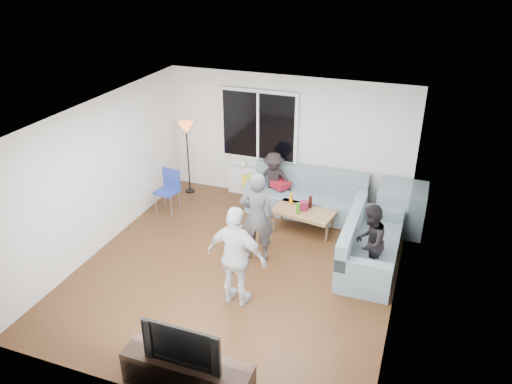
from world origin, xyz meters
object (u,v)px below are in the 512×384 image
at_px(sofa_back_section, 306,193).
at_px(side_chair, 167,192).
at_px(tv_console, 188,373).
at_px(spectator_back, 273,180).
at_px(spectator_right, 370,242).
at_px(floor_lamp, 188,158).
at_px(player_right, 237,257).
at_px(television, 185,341).
at_px(player_left, 257,217).
at_px(sofa_right_section, 372,242).
at_px(coffee_table, 303,220).

height_order(sofa_back_section, side_chair, side_chair).
distance_m(side_chair, tv_console, 4.56).
bearing_deg(spectator_back, side_chair, -161.76).
distance_m(spectator_right, tv_console, 3.48).
xyz_separation_m(sofa_back_section, floor_lamp, (-2.60, 0.05, 0.36)).
bearing_deg(player_right, spectator_back, -76.17).
height_order(sofa_back_section, spectator_right, spectator_right).
height_order(side_chair, floor_lamp, floor_lamp).
distance_m(player_right, television, 1.72).
distance_m(sofa_back_section, spectator_right, 2.29).
distance_m(sofa_back_section, floor_lamp, 2.63).
bearing_deg(spectator_back, player_left, -88.19).
distance_m(spectator_right, television, 3.46).
height_order(sofa_right_section, coffee_table, sofa_right_section).
bearing_deg(floor_lamp, spectator_back, -0.69).
bearing_deg(spectator_right, floor_lamp, -106.19).
bearing_deg(player_right, television, 97.25).
bearing_deg(spectator_back, tv_console, -91.93).
bearing_deg(player_left, player_right, 81.43).
bearing_deg(sofa_right_section, spectator_right, -180.00).
height_order(sofa_right_section, floor_lamp, floor_lamp).
xyz_separation_m(coffee_table, tv_console, (-0.32, -4.10, 0.02)).
relative_size(player_left, spectator_back, 1.36).
height_order(player_left, player_right, player_left).
height_order(floor_lamp, tv_console, floor_lamp).
xyz_separation_m(coffee_table, floor_lamp, (-2.73, 0.72, 0.58)).
bearing_deg(spectator_right, sofa_back_section, -132.26).
height_order(side_chair, spectator_back, spectator_back).
relative_size(coffee_table, spectator_back, 0.94).
relative_size(sofa_right_section, spectator_back, 1.72).
relative_size(player_left, player_right, 1.00).
bearing_deg(player_right, coffee_table, -93.45).
relative_size(side_chair, floor_lamp, 0.55).
bearing_deg(spectator_back, television, -91.93).
xyz_separation_m(sofa_right_section, spectator_right, (0.00, -0.35, 0.20)).
distance_m(sofa_back_section, tv_console, 4.78).
height_order(sofa_back_section, floor_lamp, floor_lamp).
xyz_separation_m(side_chair, tv_console, (2.41, -3.86, -0.21)).
bearing_deg(tv_console, television, 0.00).
bearing_deg(player_right, player_left, -78.37).
height_order(sofa_right_section, tv_console, sofa_right_section).
relative_size(floor_lamp, player_right, 0.99).
xyz_separation_m(coffee_table, spectator_back, (-0.83, 0.70, 0.38)).
distance_m(coffee_table, tv_console, 4.11).
bearing_deg(player_right, floor_lamp, -47.35).
bearing_deg(spectator_back, floor_lamp, 171.38).
distance_m(sofa_back_section, player_left, 1.92).
bearing_deg(spectator_right, player_left, -79.10).
bearing_deg(side_chair, player_right, -34.46).
height_order(player_left, spectator_back, player_left).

